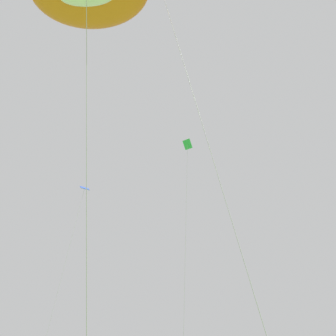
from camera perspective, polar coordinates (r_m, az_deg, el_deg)
name	(u,v)px	position (r m, az deg, el deg)	size (l,w,h in m)	color
small_kite_box_yellow	(187,163)	(27.25, 3.20, 0.86)	(1.04, 3.30, 21.46)	green
small_kite_triangle_green	(81,203)	(31.02, -14.33, -5.71)	(1.11, 1.50, 20.22)	blue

